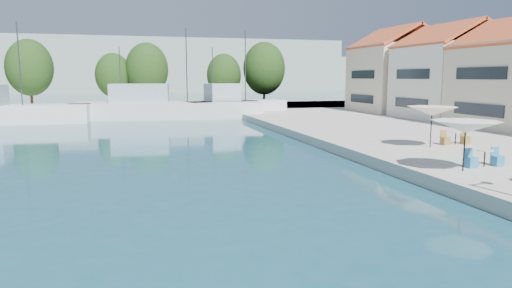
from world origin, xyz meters
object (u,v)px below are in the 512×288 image
object	(u,v)px
trawler_03	(164,109)
trawler_04	(234,107)
umbrella_cream	(432,111)
trawler_02	(1,113)
umbrella_white	(466,127)

from	to	relation	value
trawler_03	trawler_04	size ratio (longest dim) A/B	1.68
trawler_03	trawler_04	world-z (taller)	same
trawler_03	trawler_04	bearing A→B (deg)	9.75
trawler_03	umbrella_cream	distance (m)	31.94
trawler_04	umbrella_cream	size ratio (longest dim) A/B	4.51
trawler_03	umbrella_cream	world-z (taller)	trawler_03
trawler_02	umbrella_white	world-z (taller)	trawler_02
trawler_04	umbrella_cream	world-z (taller)	trawler_04
trawler_02	trawler_03	bearing A→B (deg)	8.92
umbrella_cream	trawler_02	bearing A→B (deg)	135.90
trawler_02	umbrella_cream	world-z (taller)	trawler_02
trawler_04	umbrella_white	bearing A→B (deg)	-102.02
trawler_04	umbrella_white	size ratio (longest dim) A/B	4.35
trawler_02	umbrella_cream	size ratio (longest dim) A/B	5.76
trawler_02	trawler_03	xyz separation A→B (m)	(15.78, 1.67, -0.00)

